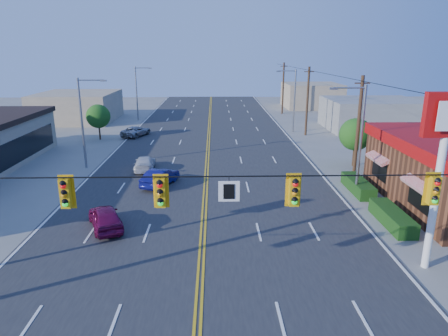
{
  "coord_description": "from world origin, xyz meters",
  "views": [
    {
      "loc": [
        0.7,
        -13.21,
        10.18
      ],
      "look_at": [
        1.37,
        13.98,
        2.2
      ],
      "focal_mm": 32.0,
      "sensor_mm": 36.0,
      "label": 1
    }
  ],
  "objects_px": {
    "signal_span": "(192,207)",
    "car_magenta": "(105,218)",
    "kfc_pylon": "(444,147)",
    "car_white": "(145,164)",
    "car_blue": "(160,178)",
    "car_silver": "(136,132)"
  },
  "relations": [
    {
      "from": "car_magenta",
      "to": "car_white",
      "type": "relative_size",
      "value": 0.97
    },
    {
      "from": "car_blue",
      "to": "car_white",
      "type": "height_order",
      "value": "car_blue"
    },
    {
      "from": "car_blue",
      "to": "kfc_pylon",
      "type": "bearing_deg",
      "value": 161.16
    },
    {
      "from": "signal_span",
      "to": "car_blue",
      "type": "xyz_separation_m",
      "value": [
        -3.44,
        16.6,
        -4.22
      ]
    },
    {
      "from": "car_magenta",
      "to": "car_silver",
      "type": "relative_size",
      "value": 0.9
    },
    {
      "from": "signal_span",
      "to": "kfc_pylon",
      "type": "relative_size",
      "value": 2.86
    },
    {
      "from": "car_magenta",
      "to": "car_white",
      "type": "height_order",
      "value": "car_magenta"
    },
    {
      "from": "signal_span",
      "to": "car_blue",
      "type": "height_order",
      "value": "signal_span"
    },
    {
      "from": "kfc_pylon",
      "to": "car_magenta",
      "type": "height_order",
      "value": "kfc_pylon"
    },
    {
      "from": "kfc_pylon",
      "to": "car_white",
      "type": "xyz_separation_m",
      "value": [
        -16.48,
        16.95,
        -5.45
      ]
    },
    {
      "from": "car_magenta",
      "to": "car_blue",
      "type": "distance_m",
      "value": 8.14
    },
    {
      "from": "car_magenta",
      "to": "car_silver",
      "type": "xyz_separation_m",
      "value": [
        -3.22,
        26.95,
        -0.07
      ]
    },
    {
      "from": "kfc_pylon",
      "to": "car_blue",
      "type": "xyz_separation_m",
      "value": [
        -14.56,
        12.6,
        -5.38
      ]
    },
    {
      "from": "signal_span",
      "to": "car_magenta",
      "type": "relative_size",
      "value": 6.08
    },
    {
      "from": "kfc_pylon",
      "to": "car_white",
      "type": "relative_size",
      "value": 2.06
    },
    {
      "from": "signal_span",
      "to": "car_white",
      "type": "height_order",
      "value": "signal_span"
    },
    {
      "from": "kfc_pylon",
      "to": "car_silver",
      "type": "distance_m",
      "value": 37.89
    },
    {
      "from": "signal_span",
      "to": "car_white",
      "type": "xyz_separation_m",
      "value": [
        -5.37,
        20.95,
        -4.29
      ]
    },
    {
      "from": "car_blue",
      "to": "car_white",
      "type": "bearing_deg",
      "value": -44.12
    },
    {
      "from": "car_silver",
      "to": "car_blue",
      "type": "bearing_deg",
      "value": 128.99
    },
    {
      "from": "signal_span",
      "to": "car_white",
      "type": "bearing_deg",
      "value": 104.37
    },
    {
      "from": "car_blue",
      "to": "car_silver",
      "type": "bearing_deg",
      "value": -52.06
    }
  ]
}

